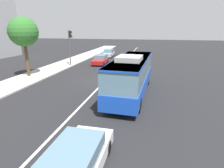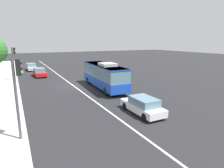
{
  "view_description": "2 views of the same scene",
  "coord_description": "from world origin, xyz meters",
  "px_view_note": "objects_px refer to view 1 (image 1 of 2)",
  "views": [
    {
      "loc": [
        -18.44,
        -5.0,
        5.46
      ],
      "look_at": [
        -4.46,
        -1.84,
        1.17
      ],
      "focal_mm": 29.88,
      "sensor_mm": 36.0,
      "label": 1
    },
    {
      "loc": [
        -26.01,
        7.14,
        6.21
      ],
      "look_at": [
        -5.14,
        -3.48,
        0.92
      ],
      "focal_mm": 31.13,
      "sensor_mm": 36.0,
      "label": 2
    }
  ],
  "objects_px": {
    "sedan_silver": "(109,53)",
    "street_tree_kerbside_left": "(23,32)",
    "traffic_light_near_corner": "(70,42)",
    "sedan_white": "(76,161)",
    "transit_bus": "(131,74)",
    "sedan_red": "(101,60)"
  },
  "relations": [
    {
      "from": "transit_bus",
      "to": "traffic_light_near_corner",
      "type": "height_order",
      "value": "traffic_light_near_corner"
    },
    {
      "from": "sedan_red",
      "to": "sedan_white",
      "type": "xyz_separation_m",
      "value": [
        -22.82,
        -5.65,
        0.0
      ]
    },
    {
      "from": "sedan_silver",
      "to": "street_tree_kerbside_left",
      "type": "distance_m",
      "value": 19.14
    },
    {
      "from": "sedan_red",
      "to": "sedan_white",
      "type": "relative_size",
      "value": 1.01
    },
    {
      "from": "street_tree_kerbside_left",
      "to": "sedan_white",
      "type": "bearing_deg",
      "value": -138.63
    },
    {
      "from": "sedan_silver",
      "to": "traffic_light_near_corner",
      "type": "bearing_deg",
      "value": -18.71
    },
    {
      "from": "sedan_silver",
      "to": "traffic_light_near_corner",
      "type": "distance_m",
      "value": 11.59
    },
    {
      "from": "transit_bus",
      "to": "street_tree_kerbside_left",
      "type": "bearing_deg",
      "value": 77.47
    },
    {
      "from": "sedan_white",
      "to": "transit_bus",
      "type": "bearing_deg",
      "value": -5.09
    },
    {
      "from": "sedan_red",
      "to": "street_tree_kerbside_left",
      "type": "bearing_deg",
      "value": -33.05
    },
    {
      "from": "sedan_silver",
      "to": "street_tree_kerbside_left",
      "type": "height_order",
      "value": "street_tree_kerbside_left"
    },
    {
      "from": "transit_bus",
      "to": "sedan_white",
      "type": "relative_size",
      "value": 2.24
    },
    {
      "from": "sedan_silver",
      "to": "traffic_light_near_corner",
      "type": "height_order",
      "value": "traffic_light_near_corner"
    },
    {
      "from": "traffic_light_near_corner",
      "to": "street_tree_kerbside_left",
      "type": "distance_m",
      "value": 7.55
    },
    {
      "from": "sedan_white",
      "to": "sedan_red",
      "type": "bearing_deg",
      "value": 13.67
    },
    {
      "from": "transit_bus",
      "to": "traffic_light_near_corner",
      "type": "xyz_separation_m",
      "value": [
        10.49,
        10.28,
        1.75
      ]
    },
    {
      "from": "sedan_silver",
      "to": "street_tree_kerbside_left",
      "type": "relative_size",
      "value": 0.68
    },
    {
      "from": "traffic_light_near_corner",
      "to": "sedan_silver",
      "type": "bearing_deg",
      "value": 72.09
    },
    {
      "from": "sedan_red",
      "to": "traffic_light_near_corner",
      "type": "relative_size",
      "value": 0.87
    },
    {
      "from": "transit_bus",
      "to": "sedan_red",
      "type": "height_order",
      "value": "transit_bus"
    },
    {
      "from": "sedan_red",
      "to": "transit_bus",
      "type": "bearing_deg",
      "value": 25.01
    },
    {
      "from": "traffic_light_near_corner",
      "to": "sedan_white",
      "type": "bearing_deg",
      "value": -66.61
    }
  ]
}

